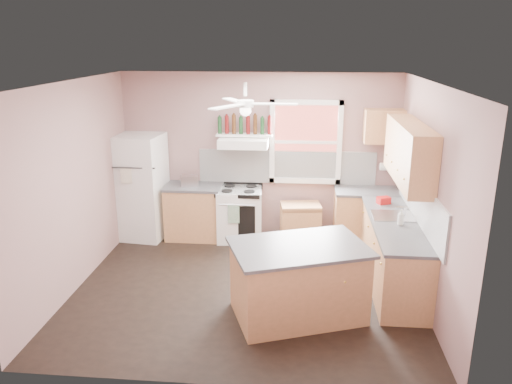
# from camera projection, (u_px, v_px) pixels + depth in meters

# --- Properties ---
(floor) EXTENTS (4.50, 4.50, 0.00)m
(floor) POSITION_uv_depth(u_px,v_px,m) (247.00, 287.00, 6.70)
(floor) COLOR black
(floor) RESTS_ON ground
(ceiling) EXTENTS (4.50, 4.50, 0.00)m
(ceiling) POSITION_uv_depth(u_px,v_px,m) (245.00, 82.00, 5.91)
(ceiling) COLOR white
(ceiling) RESTS_ON ground
(wall_back) EXTENTS (4.50, 0.05, 2.70)m
(wall_back) POSITION_uv_depth(u_px,v_px,m) (260.00, 156.00, 8.23)
(wall_back) COLOR #8B6764
(wall_back) RESTS_ON ground
(wall_right) EXTENTS (0.05, 4.00, 2.70)m
(wall_right) POSITION_uv_depth(u_px,v_px,m) (430.00, 196.00, 6.11)
(wall_right) COLOR #8B6764
(wall_right) RESTS_ON ground
(wall_left) EXTENTS (0.05, 4.00, 2.70)m
(wall_left) POSITION_uv_depth(u_px,v_px,m) (73.00, 186.00, 6.51)
(wall_left) COLOR #8B6764
(wall_left) RESTS_ON ground
(backsplash_back) EXTENTS (2.90, 0.03, 0.55)m
(backsplash_back) POSITION_uv_depth(u_px,v_px,m) (287.00, 167.00, 8.21)
(backsplash_back) COLOR white
(backsplash_back) RESTS_ON wall_back
(backsplash_right) EXTENTS (0.03, 2.60, 0.55)m
(backsplash_right) POSITION_uv_depth(u_px,v_px,m) (420.00, 202.00, 6.45)
(backsplash_right) COLOR white
(backsplash_right) RESTS_ON wall_right
(window_view) EXTENTS (1.00, 0.02, 1.20)m
(window_view) POSITION_uv_depth(u_px,v_px,m) (306.00, 142.00, 8.05)
(window_view) COLOR maroon
(window_view) RESTS_ON wall_back
(window_frame) EXTENTS (1.16, 0.07, 1.36)m
(window_frame) POSITION_uv_depth(u_px,v_px,m) (306.00, 142.00, 8.03)
(window_frame) COLOR white
(window_frame) RESTS_ON wall_back
(refrigerator) EXTENTS (0.80, 0.79, 1.73)m
(refrigerator) POSITION_uv_depth(u_px,v_px,m) (141.00, 187.00, 8.20)
(refrigerator) COLOR white
(refrigerator) RESTS_ON floor
(base_cabinet_left) EXTENTS (0.90, 0.60, 0.86)m
(base_cabinet_left) POSITION_uv_depth(u_px,v_px,m) (194.00, 213.00, 8.29)
(base_cabinet_left) COLOR #A57445
(base_cabinet_left) RESTS_ON floor
(counter_left) EXTENTS (0.92, 0.62, 0.04)m
(counter_left) POSITION_uv_depth(u_px,v_px,m) (193.00, 187.00, 8.16)
(counter_left) COLOR #424244
(counter_left) RESTS_ON base_cabinet_left
(toaster) EXTENTS (0.31, 0.22, 0.18)m
(toaster) POSITION_uv_depth(u_px,v_px,m) (190.00, 181.00, 8.10)
(toaster) COLOR silver
(toaster) RESTS_ON counter_left
(stove) EXTENTS (0.77, 0.70, 0.86)m
(stove) POSITION_uv_depth(u_px,v_px,m) (240.00, 214.00, 8.22)
(stove) COLOR white
(stove) RESTS_ON floor
(range_hood) EXTENTS (0.78, 0.50, 0.14)m
(range_hood) POSITION_uv_depth(u_px,v_px,m) (244.00, 143.00, 7.91)
(range_hood) COLOR white
(range_hood) RESTS_ON wall_back
(bottle_shelf) EXTENTS (0.90, 0.26, 0.03)m
(bottle_shelf) POSITION_uv_depth(u_px,v_px,m) (245.00, 135.00, 8.00)
(bottle_shelf) COLOR white
(bottle_shelf) RESTS_ON range_hood
(cart) EXTENTS (0.69, 0.50, 0.63)m
(cart) POSITION_uv_depth(u_px,v_px,m) (300.00, 223.00, 8.16)
(cart) COLOR #A57445
(cart) RESTS_ON floor
(base_cabinet_corner) EXTENTS (1.00, 0.60, 0.86)m
(base_cabinet_corner) POSITION_uv_depth(u_px,v_px,m) (366.00, 218.00, 8.04)
(base_cabinet_corner) COLOR #A57445
(base_cabinet_corner) RESTS_ON floor
(base_cabinet_right) EXTENTS (0.60, 2.20, 0.86)m
(base_cabinet_right) POSITION_uv_depth(u_px,v_px,m) (393.00, 254.00, 6.69)
(base_cabinet_right) COLOR #A57445
(base_cabinet_right) RESTS_ON floor
(counter_corner) EXTENTS (1.02, 0.62, 0.04)m
(counter_corner) POSITION_uv_depth(u_px,v_px,m) (368.00, 191.00, 7.91)
(counter_corner) COLOR #424244
(counter_corner) RESTS_ON base_cabinet_corner
(counter_right) EXTENTS (0.62, 2.22, 0.04)m
(counter_right) POSITION_uv_depth(u_px,v_px,m) (395.00, 223.00, 6.56)
(counter_right) COLOR #424244
(counter_right) RESTS_ON base_cabinet_right
(sink) EXTENTS (0.55, 0.45, 0.03)m
(sink) POSITION_uv_depth(u_px,v_px,m) (393.00, 216.00, 6.75)
(sink) COLOR silver
(sink) RESTS_ON counter_right
(faucet) EXTENTS (0.03, 0.03, 0.14)m
(faucet) POSITION_uv_depth(u_px,v_px,m) (405.00, 212.00, 6.71)
(faucet) COLOR silver
(faucet) RESTS_ON sink
(upper_cabinet_right) EXTENTS (0.33, 1.80, 0.76)m
(upper_cabinet_right) POSITION_uv_depth(u_px,v_px,m) (409.00, 153.00, 6.47)
(upper_cabinet_right) COLOR #A57445
(upper_cabinet_right) RESTS_ON wall_right
(upper_cabinet_corner) EXTENTS (0.60, 0.33, 0.52)m
(upper_cabinet_corner) POSITION_uv_depth(u_px,v_px,m) (384.00, 126.00, 7.71)
(upper_cabinet_corner) COLOR #A57445
(upper_cabinet_corner) RESTS_ON wall_back
(paper_towel) EXTENTS (0.26, 0.12, 0.12)m
(paper_towel) POSITION_uv_depth(u_px,v_px,m) (388.00, 167.00, 7.92)
(paper_towel) COLOR white
(paper_towel) RESTS_ON wall_back
(island) EXTENTS (1.69, 1.37, 0.86)m
(island) POSITION_uv_depth(u_px,v_px,m) (298.00, 282.00, 5.91)
(island) COLOR #A57445
(island) RESTS_ON floor
(island_top) EXTENTS (1.80, 1.48, 0.04)m
(island_top) POSITION_uv_depth(u_px,v_px,m) (299.00, 247.00, 5.78)
(island_top) COLOR #424244
(island_top) RESTS_ON island
(ceiling_fan_hub) EXTENTS (0.20, 0.20, 0.08)m
(ceiling_fan_hub) POSITION_uv_depth(u_px,v_px,m) (245.00, 104.00, 5.98)
(ceiling_fan_hub) COLOR white
(ceiling_fan_hub) RESTS_ON ceiling
(soap_bottle) EXTENTS (0.11, 0.11, 0.21)m
(soap_bottle) POSITION_uv_depth(u_px,v_px,m) (401.00, 217.00, 6.38)
(soap_bottle) COLOR silver
(soap_bottle) RESTS_ON counter_right
(red_caddy) EXTENTS (0.21, 0.18, 0.10)m
(red_caddy) POSITION_uv_depth(u_px,v_px,m) (384.00, 200.00, 7.24)
(red_caddy) COLOR #AD0F0E
(red_caddy) RESTS_ON counter_right
(wine_bottles) EXTENTS (0.86, 0.06, 0.31)m
(wine_bottles) POSITION_uv_depth(u_px,v_px,m) (245.00, 125.00, 7.95)
(wine_bottles) COLOR #143819
(wine_bottles) RESTS_ON bottle_shelf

